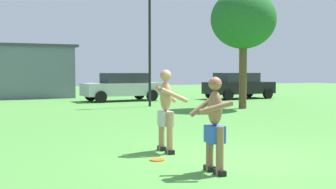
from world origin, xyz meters
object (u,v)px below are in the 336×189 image
at_px(car_black_far_end, 238,85).
at_px(tree_behind_players, 243,20).
at_px(frisbee, 157,160).
at_px(lamp_post, 150,34).
at_px(player_with_cap, 214,121).
at_px(car_silver_mid_lot, 122,86).
at_px(player_in_gray, 166,109).

distance_m(car_black_far_end, tree_behind_players, 7.60).
xyz_separation_m(frisbee, lamp_post, (4.64, 11.67, 3.46)).
bearing_deg(player_with_cap, car_silver_mid_lot, 76.29).
xyz_separation_m(player_with_cap, tree_behind_players, (7.55, 10.18, 3.10)).
bearing_deg(car_silver_mid_lot, tree_behind_players, -64.26).
distance_m(player_with_cap, car_silver_mid_lot, 17.66).
height_order(player_in_gray, frisbee, player_in_gray).
relative_size(car_silver_mid_lot, tree_behind_players, 0.82).
bearing_deg(player_in_gray, car_black_far_end, 51.27).
bearing_deg(tree_behind_players, car_silver_mid_lot, 115.74).
bearing_deg(car_black_far_end, car_silver_mid_lot, 170.88).
relative_size(player_in_gray, lamp_post, 0.31).
height_order(player_with_cap, tree_behind_players, tree_behind_players).
xyz_separation_m(player_in_gray, lamp_post, (4.13, 10.96, 2.56)).
height_order(car_silver_mid_lot, tree_behind_players, tree_behind_players).
xyz_separation_m(car_black_far_end, tree_behind_players, (-3.70, -5.85, 3.16)).
xyz_separation_m(player_with_cap, car_silver_mid_lot, (4.19, 17.16, -0.05)).
relative_size(player_with_cap, lamp_post, 0.29).
bearing_deg(frisbee, lamp_post, 68.33).
distance_m(player_with_cap, frisbee, 1.66).
xyz_separation_m(player_with_cap, lamp_post, (4.18, 13.02, 2.60)).
height_order(player_with_cap, frisbee, player_with_cap).
relative_size(car_silver_mid_lot, lamp_post, 0.77).
bearing_deg(frisbee, car_black_far_end, 51.42).
relative_size(frisbee, car_black_far_end, 0.07).
xyz_separation_m(player_with_cap, frisbee, (-0.45, 1.35, -0.87)).
xyz_separation_m(frisbee, tree_behind_players, (8.01, 8.83, 3.97)).
distance_m(player_in_gray, frisbee, 1.25).
xyz_separation_m(player_in_gray, car_silver_mid_lot, (4.14, 15.11, -0.09)).
height_order(player_in_gray, tree_behind_players, tree_behind_players).
relative_size(player_in_gray, car_black_far_end, 0.39).
distance_m(frisbee, car_silver_mid_lot, 16.50).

